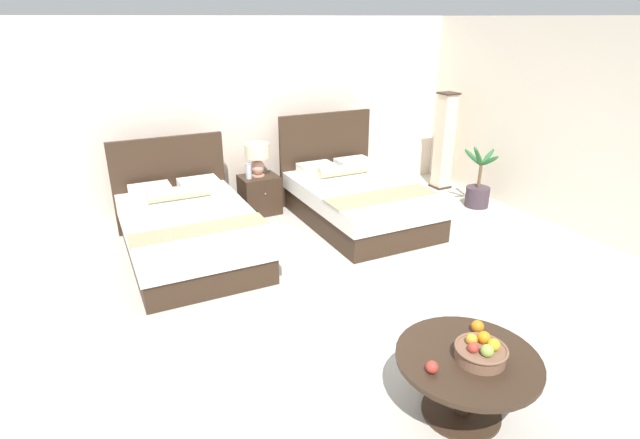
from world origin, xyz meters
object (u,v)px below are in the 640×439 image
at_px(vase, 249,171).
at_px(fruit_bowl, 481,351).
at_px(bed_near_window, 189,230).
at_px(nightstand, 260,195).
at_px(floor_lamp_corner, 444,141).
at_px(loose_orange, 478,326).
at_px(coffee_table, 466,371).
at_px(bed_near_corner, 357,199).
at_px(table_lamp, 257,155).
at_px(loose_apple, 432,367).
at_px(potted_palm, 478,190).

height_order(vase, fruit_bowl, vase).
distance_m(bed_near_window, fruit_bowl, 3.50).
relative_size(nightstand, floor_lamp_corner, 0.36).
bearing_deg(loose_orange, coffee_table, -143.60).
bearing_deg(coffee_table, bed_near_corner, 70.52).
xyz_separation_m(bed_near_corner, table_lamp, (-1.02, 0.89, 0.51)).
distance_m(bed_near_corner, vase, 1.47).
xyz_separation_m(loose_orange, floor_lamp_corner, (2.82, 3.69, 0.22)).
relative_size(bed_near_window, loose_apple, 26.00).
height_order(floor_lamp_corner, potted_palm, floor_lamp_corner).
bearing_deg(floor_lamp_corner, bed_near_window, -171.60).
bearing_deg(fruit_bowl, vase, 90.72).
distance_m(vase, loose_apple, 4.13).
bearing_deg(nightstand, loose_orange, -88.48).
distance_m(table_lamp, potted_palm, 3.11).
height_order(fruit_bowl, loose_orange, fruit_bowl).
bearing_deg(nightstand, table_lamp, 90.00).
xyz_separation_m(bed_near_window, bed_near_corner, (2.19, 0.01, -0.00)).
height_order(bed_near_window, vase, bed_near_window).
distance_m(nightstand, loose_orange, 3.97).
bearing_deg(bed_near_corner, loose_orange, -106.45).
height_order(table_lamp, loose_orange, table_lamp).
xyz_separation_m(vase, potted_palm, (2.97, -1.14, -0.39)).
distance_m(bed_near_window, nightstand, 1.46).
relative_size(nightstand, loose_orange, 5.93).
distance_m(nightstand, vase, 0.40).
relative_size(coffee_table, potted_palm, 1.04).
bearing_deg(loose_apple, bed_near_corner, 65.92).
distance_m(nightstand, fruit_bowl, 4.21).
bearing_deg(loose_apple, floor_lamp_corner, 49.03).
relative_size(bed_near_corner, loose_orange, 23.63).
bearing_deg(table_lamp, fruit_bowl, -91.32).
relative_size(bed_near_window, bed_near_corner, 1.00).
relative_size(fruit_bowl, loose_apple, 4.23).
height_order(bed_near_corner, loose_apple, bed_near_corner).
xyz_separation_m(vase, loose_orange, (0.25, -3.92, -0.12)).
xyz_separation_m(nightstand, coffee_table, (-0.14, -4.14, 0.09)).
bearing_deg(bed_near_window, table_lamp, 37.45).
relative_size(bed_near_corner, fruit_bowl, 6.17).
bearing_deg(table_lamp, bed_near_corner, -40.98).
relative_size(bed_near_corner, floor_lamp_corner, 1.42).
xyz_separation_m(fruit_bowl, floor_lamp_corner, (3.02, 3.93, 0.20)).
height_order(bed_near_corner, vase, bed_near_corner).
height_order(bed_near_window, coffee_table, bed_near_window).
bearing_deg(loose_orange, bed_near_corner, 73.55).
bearing_deg(nightstand, floor_lamp_corner, -5.28).
distance_m(table_lamp, fruit_bowl, 4.23).
distance_m(coffee_table, loose_orange, 0.34).
distance_m(vase, floor_lamp_corner, 3.08).
distance_m(nightstand, floor_lamp_corner, 2.97).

